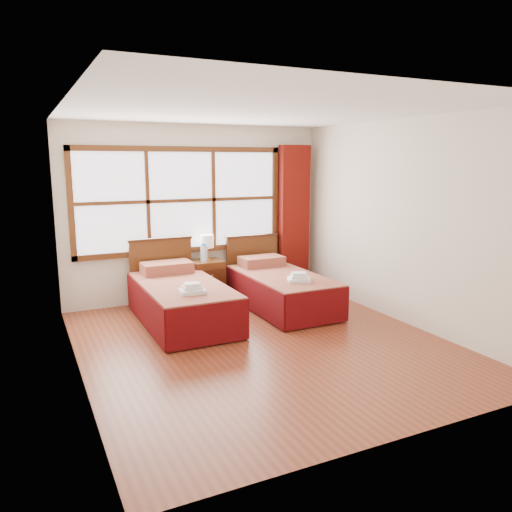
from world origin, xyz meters
name	(u,v)px	position (x,y,z in m)	size (l,w,h in m)	color
floor	(263,343)	(0.00, 0.00, 0.00)	(4.50, 4.50, 0.00)	brown
ceiling	(264,110)	(0.00, 0.00, 2.60)	(4.50, 4.50, 0.00)	white
wall_back	(197,213)	(0.00, 2.25, 1.30)	(4.00, 4.00, 0.00)	silver
wall_left	(72,245)	(-2.00, 0.00, 1.30)	(4.50, 4.50, 0.00)	silver
wall_right	(404,222)	(2.00, 0.00, 1.30)	(4.50, 4.50, 0.00)	silver
window	(181,201)	(-0.25, 2.21, 1.50)	(3.16, 0.06, 1.56)	white
curtain	(294,218)	(1.60, 2.11, 1.17)	(0.50, 0.16, 2.30)	maroon
bed_left	(181,299)	(-0.61, 1.20, 0.30)	(1.01, 2.03, 0.98)	#3C1B0C
bed_right	(280,288)	(0.86, 1.20, 0.28)	(0.96, 1.98, 0.93)	#3C1B0C
nightstand	(207,281)	(0.05, 1.99, 0.31)	(0.46, 0.45, 0.61)	#522A12
towels_left	(192,289)	(-0.63, 0.63, 0.57)	(0.31, 0.28, 0.12)	white
towels_right	(299,278)	(0.87, 0.68, 0.55)	(0.36, 0.34, 0.12)	white
lamp	(207,242)	(0.09, 2.07, 0.88)	(0.19, 0.19, 0.38)	gold
bottle_near	(203,253)	(-0.01, 1.99, 0.73)	(0.07, 0.07, 0.26)	#C1E3F9
bottle_far	(205,253)	(0.01, 1.96, 0.73)	(0.07, 0.07, 0.26)	#C1E3F9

